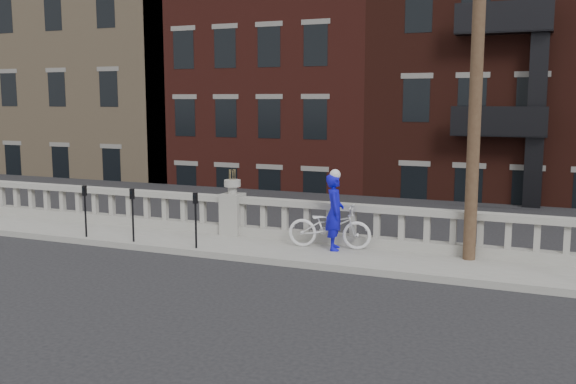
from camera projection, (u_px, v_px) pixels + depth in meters
name	position (u px, v px, depth m)	size (l,w,h in m)	color
ground	(147.00, 277.00, 13.64)	(120.00, 120.00, 0.00)	black
sidewalk	(216.00, 244.00, 16.36)	(32.00, 2.20, 0.15)	gray
balustrade	(233.00, 216.00, 17.15)	(28.00, 0.34, 1.03)	gray
planter_pedestal	(233.00, 209.00, 17.12)	(0.55, 0.55, 1.76)	gray
lower_level	(409.00, 120.00, 34.08)	(80.00, 44.00, 20.80)	#605E59
utility_pole	(478.00, 29.00, 13.80)	(1.60, 0.28, 10.00)	#422D1E
parking_meter_a	(85.00, 205.00, 16.76)	(0.10, 0.09, 1.36)	black
parking_meter_b	(133.00, 209.00, 16.18)	(0.10, 0.09, 1.36)	black
parking_meter_c	(196.00, 214.00, 15.48)	(0.10, 0.09, 1.36)	black
bicycle	(330.00, 226.00, 15.56)	(0.71, 2.03, 1.07)	silver
cyclist	(335.00, 212.00, 15.34)	(0.67, 0.44, 1.84)	#0E0CBC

